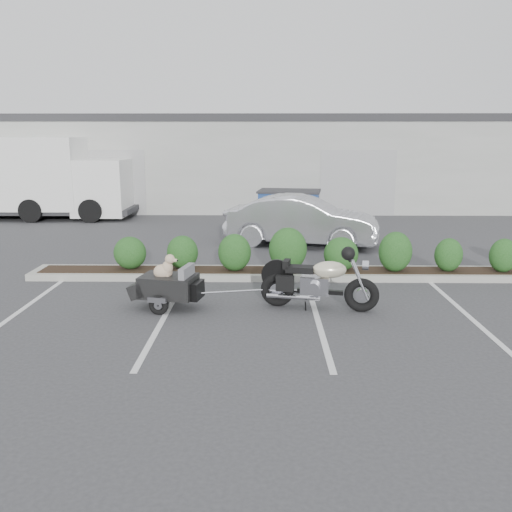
{
  "coord_description": "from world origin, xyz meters",
  "views": [
    {
      "loc": [
        0.26,
        -9.75,
        3.12
      ],
      "look_at": [
        0.1,
        0.97,
        0.75
      ],
      "focal_mm": 38.0,
      "sensor_mm": 36.0,
      "label": 1
    }
  ],
  "objects_px": {
    "motorcycle": "(319,283)",
    "delivery_truck": "(44,180)",
    "sedan": "(302,221)",
    "pet_trailer": "(168,285)",
    "dumpster": "(289,210)"
  },
  "relations": [
    {
      "from": "motorcycle",
      "to": "sedan",
      "type": "relative_size",
      "value": 0.49
    },
    {
      "from": "pet_trailer",
      "to": "dumpster",
      "type": "height_order",
      "value": "dumpster"
    },
    {
      "from": "pet_trailer",
      "to": "delivery_truck",
      "type": "distance_m",
      "value": 13.1
    },
    {
      "from": "sedan",
      "to": "dumpster",
      "type": "height_order",
      "value": "sedan"
    },
    {
      "from": "motorcycle",
      "to": "delivery_truck",
      "type": "xyz_separation_m",
      "value": [
        -9.47,
        11.25,
        0.98
      ]
    },
    {
      "from": "motorcycle",
      "to": "sedan",
      "type": "bearing_deg",
      "value": 100.82
    },
    {
      "from": "pet_trailer",
      "to": "dumpster",
      "type": "distance_m",
      "value": 9.05
    },
    {
      "from": "sedan",
      "to": "delivery_truck",
      "type": "distance_m",
      "value": 10.92
    },
    {
      "from": "dumpster",
      "to": "delivery_truck",
      "type": "relative_size",
      "value": 0.33
    },
    {
      "from": "sedan",
      "to": "motorcycle",
      "type": "bearing_deg",
      "value": -167.15
    },
    {
      "from": "motorcycle",
      "to": "pet_trailer",
      "type": "height_order",
      "value": "motorcycle"
    },
    {
      "from": "dumpster",
      "to": "pet_trailer",
      "type": "bearing_deg",
      "value": -98.97
    },
    {
      "from": "delivery_truck",
      "to": "motorcycle",
      "type": "bearing_deg",
      "value": -49.97
    },
    {
      "from": "sedan",
      "to": "dumpster",
      "type": "xyz_separation_m",
      "value": [
        -0.25,
        2.65,
        -0.04
      ]
    },
    {
      "from": "motorcycle",
      "to": "dumpster",
      "type": "xyz_separation_m",
      "value": [
        -0.15,
        8.68,
        0.19
      ]
    }
  ]
}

